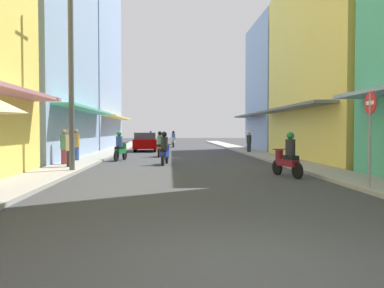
{
  "coord_description": "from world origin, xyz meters",
  "views": [
    {
      "loc": [
        -0.81,
        -4.55,
        1.64
      ],
      "look_at": [
        0.14,
        12.17,
        1.05
      ],
      "focal_mm": 37.18,
      "sensor_mm": 36.0,
      "label": 1
    }
  ],
  "objects_px": {
    "parked_car": "(145,142)",
    "utility_pole": "(71,67)",
    "street_sign_no_entry": "(370,127)",
    "motorbike_silver": "(173,140)",
    "pedestrian_midway": "(64,148)",
    "motorbike_green": "(120,148)",
    "pedestrian_far": "(76,146)",
    "motorbike_maroon": "(287,157)",
    "motorbike_red": "(151,139)",
    "motorbike_blue": "(165,150)",
    "motorbike_orange": "(160,145)",
    "pedestrian_crossing": "(249,141)",
    "pedestrian_foreground": "(70,149)"
  },
  "relations": [
    {
      "from": "parked_car",
      "to": "utility_pole",
      "type": "xyz_separation_m",
      "value": [
        -1.82,
        -15.71,
        3.27
      ]
    },
    {
      "from": "street_sign_no_entry",
      "to": "motorbike_silver",
      "type": "bearing_deg",
      "value": 99.74
    },
    {
      "from": "motorbike_silver",
      "to": "pedestrian_midway",
      "type": "distance_m",
      "value": 20.88
    },
    {
      "from": "motorbike_green",
      "to": "parked_car",
      "type": "distance_m",
      "value": 9.56
    },
    {
      "from": "pedestrian_far",
      "to": "motorbike_green",
      "type": "bearing_deg",
      "value": 28.57
    },
    {
      "from": "motorbike_maroon",
      "to": "motorbike_red",
      "type": "bearing_deg",
      "value": 102.27
    },
    {
      "from": "motorbike_silver",
      "to": "pedestrian_far",
      "type": "relative_size",
      "value": 1.08
    },
    {
      "from": "motorbike_blue",
      "to": "motorbike_green",
      "type": "distance_m",
      "value": 3.55
    },
    {
      "from": "motorbike_blue",
      "to": "pedestrian_midway",
      "type": "xyz_separation_m",
      "value": [
        -4.49,
        -0.85,
        0.13
      ]
    },
    {
      "from": "motorbike_blue",
      "to": "pedestrian_midway",
      "type": "distance_m",
      "value": 4.57
    },
    {
      "from": "motorbike_silver",
      "to": "parked_car",
      "type": "bearing_deg",
      "value": -107.31
    },
    {
      "from": "pedestrian_midway",
      "to": "street_sign_no_entry",
      "type": "distance_m",
      "value": 12.76
    },
    {
      "from": "motorbike_green",
      "to": "utility_pole",
      "type": "relative_size",
      "value": 0.23
    },
    {
      "from": "motorbike_orange",
      "to": "motorbike_maroon",
      "type": "relative_size",
      "value": 1.03
    },
    {
      "from": "pedestrian_crossing",
      "to": "street_sign_no_entry",
      "type": "xyz_separation_m",
      "value": [
        -0.33,
        -17.38,
        0.8
      ]
    },
    {
      "from": "pedestrian_foreground",
      "to": "parked_car",
      "type": "bearing_deg",
      "value": 80.99
    },
    {
      "from": "motorbike_blue",
      "to": "pedestrian_crossing",
      "type": "relative_size",
      "value": 1.11
    },
    {
      "from": "pedestrian_crossing",
      "to": "pedestrian_midway",
      "type": "bearing_deg",
      "value": -137.44
    },
    {
      "from": "motorbike_blue",
      "to": "pedestrian_foreground",
      "type": "height_order",
      "value": "pedestrian_foreground"
    },
    {
      "from": "motorbike_orange",
      "to": "parked_car",
      "type": "relative_size",
      "value": 0.43
    },
    {
      "from": "pedestrian_midway",
      "to": "motorbike_green",
      "type": "bearing_deg",
      "value": 59.03
    },
    {
      "from": "motorbike_blue",
      "to": "pedestrian_far",
      "type": "xyz_separation_m",
      "value": [
        -4.49,
        1.47,
        0.14
      ]
    },
    {
      "from": "motorbike_silver",
      "to": "motorbike_blue",
      "type": "xyz_separation_m",
      "value": [
        -0.6,
        -19.4,
        0.0
      ]
    },
    {
      "from": "pedestrian_midway",
      "to": "pedestrian_far",
      "type": "bearing_deg",
      "value": 90.21
    },
    {
      "from": "pedestrian_far",
      "to": "pedestrian_foreground",
      "type": "relative_size",
      "value": 1.0
    },
    {
      "from": "pedestrian_crossing",
      "to": "motorbike_green",
      "type": "bearing_deg",
      "value": -143.91
    },
    {
      "from": "street_sign_no_entry",
      "to": "pedestrian_foreground",
      "type": "bearing_deg",
      "value": 144.4
    },
    {
      "from": "motorbike_silver",
      "to": "motorbike_maroon",
      "type": "height_order",
      "value": "same"
    },
    {
      "from": "pedestrian_crossing",
      "to": "pedestrian_foreground",
      "type": "bearing_deg",
      "value": -132.26
    },
    {
      "from": "motorbike_blue",
      "to": "street_sign_no_entry",
      "type": "bearing_deg",
      "value": -58.3
    },
    {
      "from": "motorbike_silver",
      "to": "pedestrian_foreground",
      "type": "xyz_separation_m",
      "value": [
        -4.52,
        -21.51,
        0.14
      ]
    },
    {
      "from": "motorbike_blue",
      "to": "utility_pole",
      "type": "xyz_separation_m",
      "value": [
        -3.49,
        -3.58,
        3.3
      ]
    },
    {
      "from": "motorbike_blue",
      "to": "pedestrian_far",
      "type": "height_order",
      "value": "pedestrian_far"
    },
    {
      "from": "motorbike_maroon",
      "to": "parked_car",
      "type": "distance_m",
      "value": 18.38
    },
    {
      "from": "motorbike_red",
      "to": "motorbike_blue",
      "type": "bearing_deg",
      "value": -85.59
    },
    {
      "from": "motorbike_maroon",
      "to": "pedestrian_crossing",
      "type": "height_order",
      "value": "pedestrian_crossing"
    },
    {
      "from": "motorbike_blue",
      "to": "utility_pole",
      "type": "height_order",
      "value": "utility_pole"
    },
    {
      "from": "motorbike_red",
      "to": "parked_car",
      "type": "relative_size",
      "value": 0.43
    },
    {
      "from": "motorbike_green",
      "to": "parked_car",
      "type": "height_order",
      "value": "motorbike_green"
    },
    {
      "from": "utility_pole",
      "to": "motorbike_red",
      "type": "bearing_deg",
      "value": 86.24
    },
    {
      "from": "motorbike_red",
      "to": "pedestrian_far",
      "type": "bearing_deg",
      "value": -97.32
    },
    {
      "from": "motorbike_red",
      "to": "motorbike_green",
      "type": "xyz_separation_m",
      "value": [
        -0.66,
        -20.18,
        0.0
      ]
    },
    {
      "from": "motorbike_silver",
      "to": "utility_pole",
      "type": "height_order",
      "value": "utility_pole"
    },
    {
      "from": "motorbike_red",
      "to": "motorbike_orange",
      "type": "height_order",
      "value": "same"
    },
    {
      "from": "motorbike_blue",
      "to": "motorbike_green",
      "type": "bearing_deg",
      "value": 132.92
    },
    {
      "from": "motorbike_silver",
      "to": "motorbike_green",
      "type": "relative_size",
      "value": 1.02
    },
    {
      "from": "pedestrian_crossing",
      "to": "pedestrian_midway",
      "type": "distance_m",
      "value": 13.93
    },
    {
      "from": "pedestrian_far",
      "to": "pedestrian_foreground",
      "type": "distance_m",
      "value": 3.62
    },
    {
      "from": "motorbike_blue",
      "to": "parked_car",
      "type": "xyz_separation_m",
      "value": [
        -1.67,
        12.13,
        0.04
      ]
    },
    {
      "from": "motorbike_blue",
      "to": "pedestrian_far",
      "type": "bearing_deg",
      "value": 161.94
    }
  ]
}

